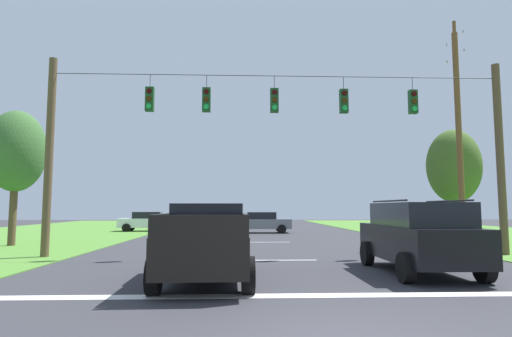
{
  "coord_description": "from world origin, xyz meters",
  "views": [
    {
      "loc": [
        -1.48,
        -5.64,
        1.84
      ],
      "look_at": [
        -0.69,
        14.4,
        3.71
      ],
      "focal_mm": 29.56,
      "sensor_mm": 36.0,
      "label": 1
    }
  ],
  "objects_px": {
    "utility_pole_mid_right": "(459,131)",
    "tree_roadside_right": "(16,152)",
    "suv_black": "(418,235)",
    "overhead_signal_span": "(279,144)",
    "tree_roadside_far_right": "(454,166)",
    "pickup_truck": "(207,241)",
    "distant_car_oncoming": "(261,222)",
    "distant_car_crossing_white": "(147,221)"
  },
  "relations": [
    {
      "from": "utility_pole_mid_right",
      "to": "tree_roadside_right",
      "type": "relative_size",
      "value": 1.67
    },
    {
      "from": "suv_black",
      "to": "tree_roadside_right",
      "type": "bearing_deg",
      "value": 150.63
    },
    {
      "from": "suv_black",
      "to": "utility_pole_mid_right",
      "type": "bearing_deg",
      "value": 54.61
    },
    {
      "from": "overhead_signal_span",
      "to": "utility_pole_mid_right",
      "type": "relative_size",
      "value": 1.62
    },
    {
      "from": "tree_roadside_far_right",
      "to": "pickup_truck",
      "type": "bearing_deg",
      "value": -135.44
    },
    {
      "from": "overhead_signal_span",
      "to": "tree_roadside_far_right",
      "type": "height_order",
      "value": "overhead_signal_span"
    },
    {
      "from": "suv_black",
      "to": "tree_roadside_right",
      "type": "xyz_separation_m",
      "value": [
        -16.03,
        9.02,
        3.52
      ]
    },
    {
      "from": "pickup_truck",
      "to": "tree_roadside_right",
      "type": "height_order",
      "value": "tree_roadside_right"
    },
    {
      "from": "overhead_signal_span",
      "to": "tree_roadside_far_right",
      "type": "distance_m",
      "value": 14.02
    },
    {
      "from": "utility_pole_mid_right",
      "to": "tree_roadside_far_right",
      "type": "distance_m",
      "value": 5.5
    },
    {
      "from": "overhead_signal_span",
      "to": "distant_car_oncoming",
      "type": "relative_size",
      "value": 4.13
    },
    {
      "from": "pickup_truck",
      "to": "suv_black",
      "type": "distance_m",
      "value": 5.97
    },
    {
      "from": "overhead_signal_span",
      "to": "tree_roadside_right",
      "type": "distance_m",
      "value": 13.38
    },
    {
      "from": "overhead_signal_span",
      "to": "tree_roadside_far_right",
      "type": "xyz_separation_m",
      "value": [
        11.25,
        8.37,
        -0.01
      ]
    },
    {
      "from": "overhead_signal_span",
      "to": "tree_roadside_right",
      "type": "xyz_separation_m",
      "value": [
        -12.5,
        4.77,
        0.26
      ]
    },
    {
      "from": "suv_black",
      "to": "tree_roadside_far_right",
      "type": "xyz_separation_m",
      "value": [
        7.71,
        12.62,
        3.25
      ]
    },
    {
      "from": "distant_car_oncoming",
      "to": "suv_black",
      "type": "bearing_deg",
      "value": -79.9
    },
    {
      "from": "overhead_signal_span",
      "to": "distant_car_crossing_white",
      "type": "relative_size",
      "value": 4.06
    },
    {
      "from": "pickup_truck",
      "to": "tree_roadside_far_right",
      "type": "relative_size",
      "value": 0.83
    },
    {
      "from": "suv_black",
      "to": "tree_roadside_right",
      "type": "distance_m",
      "value": 18.73
    },
    {
      "from": "overhead_signal_span",
      "to": "distant_car_oncoming",
      "type": "bearing_deg",
      "value": 89.64
    },
    {
      "from": "distant_car_crossing_white",
      "to": "utility_pole_mid_right",
      "type": "bearing_deg",
      "value": -37.99
    },
    {
      "from": "tree_roadside_right",
      "to": "tree_roadside_far_right",
      "type": "bearing_deg",
      "value": 8.63
    },
    {
      "from": "tree_roadside_far_right",
      "to": "distant_car_crossing_white",
      "type": "bearing_deg",
      "value": 155.78
    },
    {
      "from": "distant_car_crossing_white",
      "to": "tree_roadside_right",
      "type": "height_order",
      "value": "tree_roadside_right"
    },
    {
      "from": "distant_car_crossing_white",
      "to": "utility_pole_mid_right",
      "type": "height_order",
      "value": "utility_pole_mid_right"
    },
    {
      "from": "distant_car_crossing_white",
      "to": "utility_pole_mid_right",
      "type": "relative_size",
      "value": 0.4
    },
    {
      "from": "suv_black",
      "to": "tree_roadside_far_right",
      "type": "bearing_deg",
      "value": 58.57
    },
    {
      "from": "distant_car_oncoming",
      "to": "distant_car_crossing_white",
      "type": "bearing_deg",
      "value": 165.4
    },
    {
      "from": "distant_car_crossing_white",
      "to": "distant_car_oncoming",
      "type": "distance_m",
      "value": 9.13
    },
    {
      "from": "tree_roadside_far_right",
      "to": "tree_roadside_right",
      "type": "bearing_deg",
      "value": -171.37
    },
    {
      "from": "suv_black",
      "to": "distant_car_oncoming",
      "type": "xyz_separation_m",
      "value": [
        -3.44,
        19.31,
        -0.27
      ]
    },
    {
      "from": "distant_car_crossing_white",
      "to": "distant_car_oncoming",
      "type": "relative_size",
      "value": 1.02
    },
    {
      "from": "suv_black",
      "to": "tree_roadside_far_right",
      "type": "distance_m",
      "value": 15.15
    },
    {
      "from": "overhead_signal_span",
      "to": "utility_pole_mid_right",
      "type": "distance_m",
      "value": 9.75
    },
    {
      "from": "suv_black",
      "to": "distant_car_crossing_white",
      "type": "distance_m",
      "value": 24.86
    },
    {
      "from": "overhead_signal_span",
      "to": "utility_pole_mid_right",
      "type": "bearing_deg",
      "value": 21.1
    },
    {
      "from": "pickup_truck",
      "to": "utility_pole_mid_right",
      "type": "xyz_separation_m",
      "value": [
        11.41,
        8.54,
        4.56
      ]
    },
    {
      "from": "distant_car_oncoming",
      "to": "utility_pole_mid_right",
      "type": "relative_size",
      "value": 0.39
    },
    {
      "from": "distant_car_oncoming",
      "to": "tree_roadside_far_right",
      "type": "height_order",
      "value": "tree_roadside_far_right"
    },
    {
      "from": "distant_car_oncoming",
      "to": "tree_roadside_far_right",
      "type": "distance_m",
      "value": 13.47
    },
    {
      "from": "pickup_truck",
      "to": "distant_car_oncoming",
      "type": "height_order",
      "value": "pickup_truck"
    }
  ]
}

